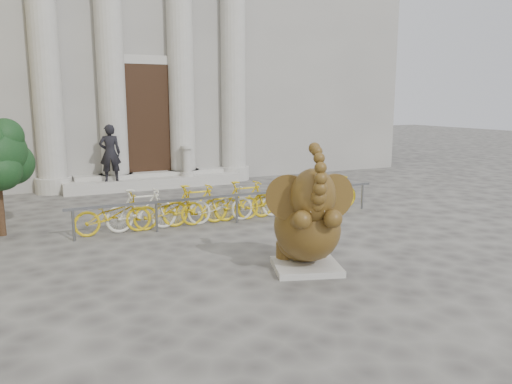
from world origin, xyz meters
name	(u,v)px	position (x,y,z in m)	size (l,w,h in m)	color
ground	(282,268)	(0.00, 0.00, 0.00)	(80.00, 80.00, 0.00)	#474442
classical_building	(117,28)	(0.00, 14.93, 5.98)	(22.00, 10.70, 12.00)	gray
entrance_steps	(154,182)	(0.00, 9.40, 0.18)	(6.00, 1.20, 0.36)	#A8A59E
elephant_statue	(308,225)	(0.34, -0.31, 0.83)	(1.53, 1.82, 2.30)	#A8A59E
bike_rack	(232,201)	(0.58, 3.69, 0.50)	(8.00, 0.53, 1.00)	slate
pedestrian	(110,153)	(-1.47, 9.10, 1.29)	(0.68, 0.45, 1.86)	black
balustrade_post	(187,162)	(1.13, 9.10, 0.85)	(0.44, 0.44, 1.07)	#A8A59E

